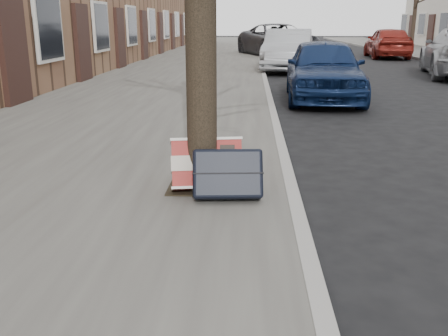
# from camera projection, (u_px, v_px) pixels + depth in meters

# --- Properties ---
(near_sidewalk) EXTENTS (5.00, 70.00, 0.12)m
(near_sidewalk) POSITION_uv_depth(u_px,v_px,m) (195.00, 67.00, 18.24)
(near_sidewalk) COLOR #67655D
(near_sidewalk) RESTS_ON ground
(dirt_patch) EXTENTS (0.85, 0.85, 0.02)m
(dirt_patch) POSITION_uv_depth(u_px,v_px,m) (214.00, 182.00, 4.91)
(dirt_patch) COLOR black
(dirt_patch) RESTS_ON near_sidewalk
(suitcase_red) EXTENTS (0.69, 0.45, 0.50)m
(suitcase_red) POSITION_uv_depth(u_px,v_px,m) (207.00, 164.00, 4.63)
(suitcase_red) COLOR maroon
(suitcase_red) RESTS_ON near_sidewalk
(suitcase_navy) EXTENTS (0.64, 0.40, 0.48)m
(suitcase_navy) POSITION_uv_depth(u_px,v_px,m) (228.00, 174.00, 4.39)
(suitcase_navy) COLOR black
(suitcase_navy) RESTS_ON near_sidewalk
(car_near_front) EXTENTS (1.77, 3.97, 1.32)m
(car_near_front) POSITION_uv_depth(u_px,v_px,m) (324.00, 69.00, 10.75)
(car_near_front) COLOR #0E1E43
(car_near_front) RESTS_ON ground
(car_near_mid) EXTENTS (2.06, 4.45, 1.41)m
(car_near_mid) POSITION_uv_depth(u_px,v_px,m) (288.00, 50.00, 17.09)
(car_near_mid) COLOR #AEB2B6
(car_near_mid) RESTS_ON ground
(car_near_back) EXTENTS (4.18, 6.16, 1.57)m
(car_near_back) POSITION_uv_depth(u_px,v_px,m) (278.00, 41.00, 23.66)
(car_near_back) COLOR #3E3F44
(car_near_back) RESTS_ON ground
(car_far_back) EXTENTS (1.98, 4.33, 1.44)m
(car_far_back) POSITION_uv_depth(u_px,v_px,m) (388.00, 42.00, 23.32)
(car_far_back) COLOR maroon
(car_far_back) RESTS_ON ground
(tree_far_c) EXTENTS (0.21, 0.21, 4.63)m
(tree_far_c) POSITION_uv_depth(u_px,v_px,m) (415.00, 7.00, 26.92)
(tree_far_c) COLOR black
(tree_far_c) RESTS_ON far_sidewalk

